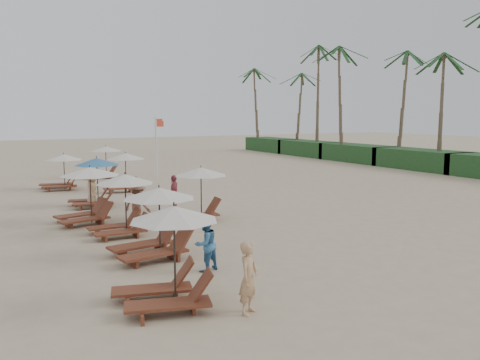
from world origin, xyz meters
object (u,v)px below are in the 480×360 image
lounger_station_4 (93,183)px  beachgoer_far_a (174,193)px  flag_pole_near (157,145)px  beachgoer_far_b (92,189)px  lounger_station_5 (60,172)px  lounger_station_3 (85,194)px  beachgoer_mid_b (138,205)px  lounger_station_1 (151,225)px  lounger_station_2 (120,205)px  beachgoer_mid_a (206,244)px  lounger_station_0 (165,260)px  inland_station_0 (198,190)px  inland_station_2 (103,160)px  beachgoer_near (249,278)px  inland_station_1 (123,167)px

lounger_station_4 → beachgoer_far_a: bearing=-41.7°
flag_pole_near → lounger_station_4: bearing=-126.1°
beachgoer_far_b → flag_pole_near: flag_pole_near is taller
lounger_station_5 → lounger_station_4: bearing=-85.9°
lounger_station_3 → beachgoer_far_a: size_ratio=1.64×
beachgoer_mid_b → beachgoer_far_b: bearing=-33.1°
lounger_station_1 → lounger_station_2: 3.32m
beachgoer_mid_a → beachgoer_far_a: beachgoer_far_a is taller
beachgoer_mid_b → beachgoer_far_a: 3.67m
beachgoer_far_a → beachgoer_far_b: beachgoer_far_a is taller
lounger_station_0 → beachgoer_far_a: bearing=67.8°
lounger_station_0 → beachgoer_mid_b: lounger_station_0 is taller
inland_station_0 → flag_pole_near: bearing=77.4°
lounger_station_3 → beachgoer_far_a: 4.28m
beachgoer_far_a → flag_pole_near: flag_pole_near is taller
lounger_station_2 → lounger_station_4: size_ratio=0.97×
lounger_station_2 → lounger_station_4: bearing=86.2°
inland_station_0 → beachgoer_mid_a: 6.89m
beachgoer_mid_a → beachgoer_far_a: (2.53, 8.95, 0.04)m
beachgoer_mid_a → beachgoer_mid_b: beachgoer_mid_b is taller
lounger_station_5 → inland_station_2: inland_station_2 is taller
beachgoer_near → flag_pole_near: flag_pole_near is taller
lounger_station_5 → inland_station_0: bearing=-73.1°
lounger_station_3 → lounger_station_4: bearing=72.8°
lounger_station_3 → beachgoer_far_b: (1.07, 3.76, -0.37)m
lounger_station_1 → inland_station_2: inland_station_2 is taller
lounger_station_0 → inland_station_1: 18.06m
beachgoer_near → beachgoer_mid_a: size_ratio=1.04×
inland_station_1 → inland_station_2: same height
beachgoer_mid_a → inland_station_1: bearing=-117.6°
inland_station_2 → beachgoer_far_b: inland_station_2 is taller
lounger_station_4 → inland_station_2: lounger_station_4 is taller
lounger_station_2 → inland_station_2: size_ratio=0.86×
lounger_station_5 → beachgoer_mid_a: 18.39m
lounger_station_5 → flag_pole_near: flag_pole_near is taller
lounger_station_4 → inland_station_1: bearing=56.8°
lounger_station_4 → inland_station_1: 4.76m
inland_station_2 → beachgoer_mid_b: 16.31m
lounger_station_1 → lounger_station_3: (-0.76, 6.09, 0.15)m
beachgoer_far_a → beachgoer_far_b: bearing=-104.0°
lounger_station_0 → beachgoer_mid_a: lounger_station_0 is taller
lounger_station_0 → beachgoer_near: bearing=-41.6°
lounger_station_5 → beachgoer_mid_a: lounger_station_5 is taller
lounger_station_1 → inland_station_1: size_ratio=1.05×
beachgoer_mid_b → beachgoer_near: bearing=138.7°
inland_station_2 → beachgoer_near: bearing=-96.4°
lounger_station_0 → beachgoer_far_a: (4.45, 10.88, -0.29)m
lounger_station_1 → beachgoer_far_a: bearing=63.5°
lounger_station_2 → inland_station_1: 10.74m
inland_station_0 → beachgoer_far_b: bearing=119.8°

